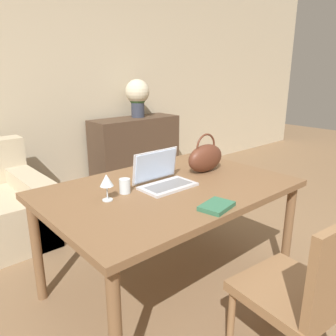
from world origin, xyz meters
TOP-DOWN VIEW (x-y plane):
  - ground_plane at (0.00, 0.00)m, footprint 14.00×14.00m
  - wall_back at (0.00, 2.72)m, footprint 10.00×0.06m
  - dining_table at (-0.05, 0.63)m, footprint 1.52×1.02m
  - chair at (-0.03, -0.28)m, footprint 0.48×0.48m
  - sideboard at (0.97, 2.42)m, footprint 1.10×0.40m
  - laptop at (-0.07, 0.67)m, footprint 0.34×0.24m
  - drinking_glass at (-0.33, 0.71)m, footprint 0.06×0.06m
  - wine_glass at (-0.46, 0.68)m, footprint 0.08×0.08m
  - handbag at (0.35, 0.69)m, footprint 0.31×0.13m
  - flower_vase at (1.04, 2.44)m, footprint 0.29×0.29m
  - book at (-0.09, 0.21)m, footprint 0.21×0.16m

SIDE VIEW (x-z plane):
  - ground_plane at x=0.00m, z-range 0.00..0.00m
  - sideboard at x=0.97m, z-range 0.00..0.87m
  - chair at x=-0.03m, z-range 0.05..0.91m
  - dining_table at x=-0.05m, z-range 0.29..1.02m
  - book at x=-0.09m, z-range 0.73..0.75m
  - drinking_glass at x=-0.33m, z-range 0.73..0.81m
  - laptop at x=-0.07m, z-range 0.68..0.89m
  - handbag at x=0.35m, z-range 0.69..0.97m
  - wine_glass at x=-0.46m, z-range 0.76..0.91m
  - flower_vase at x=1.04m, z-range 0.91..1.36m
  - wall_back at x=0.00m, z-range 0.00..2.70m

